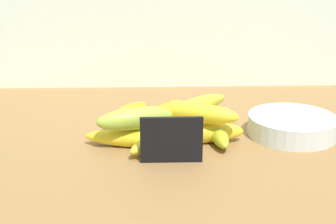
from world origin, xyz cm
name	(u,v)px	position (x,y,z in cm)	size (l,w,h in cm)	color
counter_top	(179,146)	(0.00, 0.00, 1.50)	(110.00, 76.00, 3.00)	olive
chalkboard_sign	(171,142)	(-1.93, -10.49, 6.86)	(11.00, 1.80, 8.40)	black
fruit_bowl	(292,126)	(23.00, 1.60, 5.03)	(17.78, 17.78, 4.05)	silver
banana_0	(199,132)	(3.86, -1.75, 5.09)	(17.37, 4.19, 4.19)	yellow
banana_1	(126,115)	(-11.05, 10.11, 4.81)	(16.00, 3.62, 3.62)	yellow
banana_2	(189,114)	(2.68, 8.79, 5.20)	(17.01, 4.39, 4.39)	gold
banana_3	(216,130)	(7.35, 0.12, 4.78)	(16.72, 3.55, 3.55)	#AEBE27
banana_4	(169,119)	(-1.76, 6.89, 4.75)	(20.86, 3.49, 3.49)	#AB7F1F
banana_5	(205,121)	(5.68, 5.37, 4.87)	(18.35, 3.73, 3.73)	#A8B239
banana_6	(160,114)	(-3.64, 10.63, 4.77)	(16.07, 3.55, 3.55)	#A47F20
banana_7	(146,128)	(-6.63, 2.12, 4.71)	(15.59, 3.41, 3.41)	yellow
banana_8	(163,137)	(-3.26, -3.17, 4.75)	(18.39, 3.51, 3.51)	yellow
banana_9	(173,128)	(-1.12, 0.74, 5.14)	(18.98, 4.27, 4.27)	yellow
banana_10	(137,139)	(-8.29, -3.64, 4.73)	(20.11, 3.45, 3.45)	yellow
banana_11	(198,113)	(3.48, -1.87, 9.13)	(16.12, 3.89, 3.89)	yellow
banana_12	(136,118)	(-8.39, -3.19, 8.63)	(15.19, 4.35, 4.35)	#9DB83B
banana_13	(198,105)	(4.26, 5.65, 8.36)	(15.91, 3.26, 3.26)	gold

